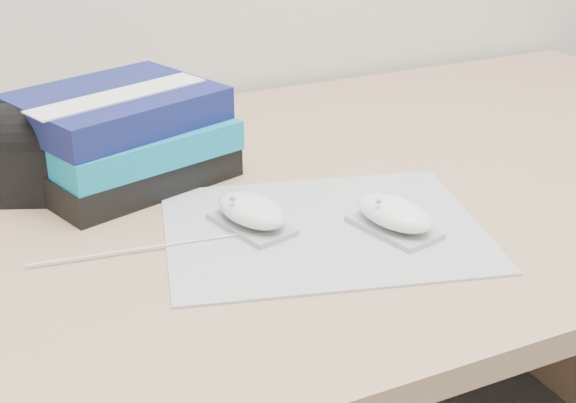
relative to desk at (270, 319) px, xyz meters
name	(u,v)px	position (x,y,z in m)	size (l,w,h in m)	color
desk	(270,319)	(0.00, 0.00, 0.00)	(1.60, 0.80, 0.73)	#A87D5D
mousepad	(323,229)	(-0.02, -0.19, 0.24)	(0.35, 0.27, 0.00)	gray
mouse_rear	(251,212)	(-0.09, -0.15, 0.26)	(0.08, 0.11, 0.04)	#9C9C9E
mouse_front	(395,215)	(0.05, -0.23, 0.26)	(0.08, 0.11, 0.04)	#A3A3A6
usb_cable	(135,250)	(-0.22, -0.15, 0.24)	(0.00, 0.00, 0.23)	silver
book_stack	(122,136)	(-0.18, 0.05, 0.29)	(0.29, 0.25, 0.12)	black
pouch	(31,152)	(-0.29, 0.05, 0.29)	(0.15, 0.13, 0.12)	black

